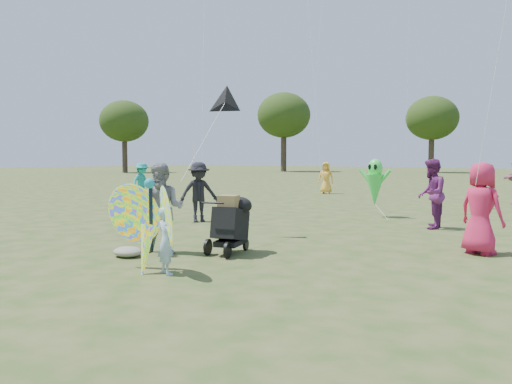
# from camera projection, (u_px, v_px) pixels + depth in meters

# --- Properties ---
(ground) EXTENTS (160.00, 160.00, 0.00)m
(ground) POSITION_uv_depth(u_px,v_px,m) (211.00, 261.00, 8.59)
(ground) COLOR #51592B
(ground) RESTS_ON ground
(child_girl) EXTENTS (0.43, 0.35, 1.03)m
(child_girl) POSITION_uv_depth(u_px,v_px,m) (166.00, 241.00, 7.58)
(child_girl) COLOR #96B8D4
(child_girl) RESTS_ON ground
(adult_man) EXTENTS (1.03, 0.97, 1.68)m
(adult_man) POSITION_uv_depth(u_px,v_px,m) (162.00, 209.00, 9.17)
(adult_man) COLOR gray
(adult_man) RESTS_ON ground
(grey_bag) EXTENTS (0.57, 0.46, 0.18)m
(grey_bag) POSITION_uv_depth(u_px,v_px,m) (128.00, 252.00, 8.95)
(grey_bag) COLOR gray
(grey_bag) RESTS_ON ground
(crowd_a) EXTENTS (0.96, 0.78, 1.69)m
(crowd_a) POSITION_uv_depth(u_px,v_px,m) (481.00, 208.00, 9.13)
(crowd_a) COLOR #C9204A
(crowd_a) RESTS_ON ground
(crowd_b) EXTENTS (1.10, 1.23, 1.65)m
(crowd_b) POSITION_uv_depth(u_px,v_px,m) (199.00, 192.00, 13.72)
(crowd_b) COLOR black
(crowd_b) RESTS_ON ground
(crowd_e) EXTENTS (0.85, 0.98, 1.75)m
(crowd_e) POSITION_uv_depth(u_px,v_px,m) (431.00, 194.00, 12.43)
(crowd_e) COLOR #672260
(crowd_e) RESTS_ON ground
(crowd_g) EXTENTS (0.87, 0.69, 1.56)m
(crowd_g) POSITION_uv_depth(u_px,v_px,m) (326.00, 178.00, 24.39)
(crowd_g) COLOR gold
(crowd_g) RESTS_ON ground
(crowd_i) EXTENTS (0.69, 1.07, 1.56)m
(crowd_i) POSITION_uv_depth(u_px,v_px,m) (142.00, 182.00, 20.08)
(crowd_i) COLOR teal
(crowd_i) RESTS_ON ground
(jogging_stroller) EXTENTS (0.72, 1.13, 1.09)m
(jogging_stroller) POSITION_uv_depth(u_px,v_px,m) (232.00, 221.00, 9.21)
(jogging_stroller) COLOR black
(jogging_stroller) RESTS_ON ground
(butterfly_kite) EXTENTS (1.74, 0.75, 1.66)m
(butterfly_kite) POSITION_uv_depth(u_px,v_px,m) (148.00, 226.00, 7.72)
(butterfly_kite) COLOR #FF2857
(butterfly_kite) RESTS_ON ground
(delta_kite_rig) EXTENTS (1.35, 2.52, 2.07)m
(delta_kite_rig) POSITION_uv_depth(u_px,v_px,m) (225.00, 103.00, 11.10)
(delta_kite_rig) COLOR black
(delta_kite_rig) RESTS_ON ground
(alien_kite) EXTENTS (1.12, 0.69, 1.74)m
(alien_kite) POSITION_uv_depth(u_px,v_px,m) (375.00, 185.00, 14.84)
(alien_kite) COLOR #36E84B
(alien_kite) RESTS_ON ground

